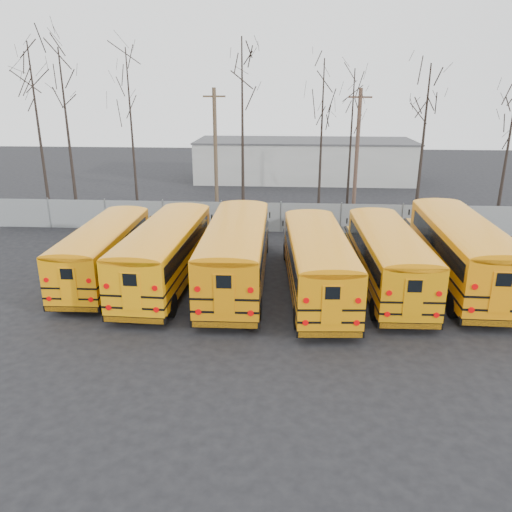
# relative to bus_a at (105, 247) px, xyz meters

# --- Properties ---
(ground) EXTENTS (120.00, 120.00, 0.00)m
(ground) POSITION_rel_bus_a_xyz_m (8.62, -2.69, -1.71)
(ground) COLOR black
(ground) RESTS_ON ground
(fence) EXTENTS (40.00, 0.04, 2.00)m
(fence) POSITION_rel_bus_a_xyz_m (8.62, 9.31, -0.71)
(fence) COLOR gray
(fence) RESTS_ON ground
(distant_building) EXTENTS (22.00, 8.00, 4.00)m
(distant_building) POSITION_rel_bus_a_xyz_m (10.62, 29.31, 0.29)
(distant_building) COLOR #B0B0AB
(distant_building) RESTS_ON ground
(bus_a) EXTENTS (2.59, 10.47, 2.92)m
(bus_a) POSITION_rel_bus_a_xyz_m (0.00, 0.00, 0.00)
(bus_a) COLOR black
(bus_a) RESTS_ON ground
(bus_b) EXTENTS (3.03, 11.44, 3.18)m
(bus_b) POSITION_rel_bus_a_xyz_m (3.23, -0.50, 0.15)
(bus_b) COLOR black
(bus_b) RESTS_ON ground
(bus_c) EXTENTS (2.91, 11.93, 3.33)m
(bus_c) POSITION_rel_bus_a_xyz_m (6.67, -0.47, 0.24)
(bus_c) COLOR black
(bus_c) RESTS_ON ground
(bus_d) EXTENTS (3.27, 11.29, 3.12)m
(bus_d) POSITION_rel_bus_a_xyz_m (10.51, -1.28, 0.12)
(bus_d) COLOR black
(bus_d) RESTS_ON ground
(bus_e) EXTENTS (2.83, 11.07, 3.08)m
(bus_e) POSITION_rel_bus_a_xyz_m (13.87, -0.39, 0.10)
(bus_e) COLOR black
(bus_e) RESTS_ON ground
(bus_f) EXTENTS (2.97, 12.15, 3.39)m
(bus_f) POSITION_rel_bus_a_xyz_m (17.49, 0.47, 0.28)
(bus_f) COLOR black
(bus_f) RESTS_ON ground
(utility_pole_left) EXTENTS (1.65, 0.29, 9.26)m
(utility_pole_left) POSITION_rel_bus_a_xyz_m (3.56, 14.39, 3.05)
(utility_pole_left) COLOR #4D3D2B
(utility_pole_left) RESTS_ON ground
(utility_pole_right) EXTENTS (1.65, 0.29, 9.23)m
(utility_pole_right) POSITION_rel_bus_a_xyz_m (13.97, 13.82, 3.03)
(utility_pole_right) COLOR #4A3429
(utility_pole_right) RESTS_ON ground
(tree_0) EXTENTS (0.26, 0.26, 12.19)m
(tree_0) POSITION_rel_bus_a_xyz_m (-8.42, 11.47, 4.39)
(tree_0) COLOR black
(tree_0) RESTS_ON ground
(tree_1) EXTENTS (0.26, 0.26, 11.81)m
(tree_1) POSITION_rel_bus_a_xyz_m (-6.39, 11.57, 4.20)
(tree_1) COLOR black
(tree_1) RESTS_ON ground
(tree_2) EXTENTS (0.26, 0.26, 11.91)m
(tree_2) POSITION_rel_bus_a_xyz_m (-2.37, 13.27, 4.25)
(tree_2) COLOR black
(tree_2) RESTS_ON ground
(tree_3) EXTENTS (0.26, 0.26, 12.44)m
(tree_3) POSITION_rel_bus_a_xyz_m (5.84, 11.87, 4.51)
(tree_3) COLOR black
(tree_3) RESTS_ON ground
(tree_4) EXTENTS (0.26, 0.26, 11.21)m
(tree_4) POSITION_rel_bus_a_xyz_m (11.40, 14.38, 3.90)
(tree_4) COLOR black
(tree_4) RESTS_ON ground
(tree_5) EXTENTS (0.26, 0.26, 10.55)m
(tree_5) POSITION_rel_bus_a_xyz_m (13.58, 14.70, 3.57)
(tree_5) COLOR black
(tree_5) RESTS_ON ground
(tree_6) EXTENTS (0.26, 0.26, 10.76)m
(tree_6) POSITION_rel_bus_a_xyz_m (18.14, 12.07, 3.67)
(tree_6) COLOR black
(tree_6) RESTS_ON ground
(tree_7) EXTENTS (0.26, 0.26, 9.06)m
(tree_7) POSITION_rel_bus_a_xyz_m (23.50, 11.35, 2.82)
(tree_7) COLOR black
(tree_7) RESTS_ON ground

